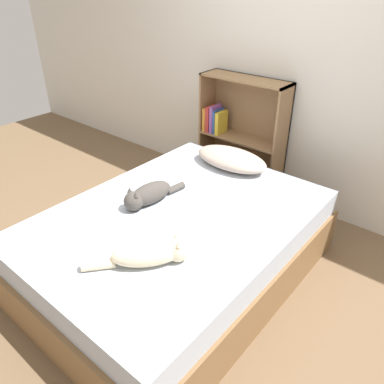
# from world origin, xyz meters

# --- Properties ---
(ground_plane) EXTENTS (8.00, 8.00, 0.00)m
(ground_plane) POSITION_xyz_m (0.00, 0.00, 0.00)
(ground_plane) COLOR brown
(wall_back) EXTENTS (8.00, 0.06, 2.50)m
(wall_back) POSITION_xyz_m (0.00, 1.47, 1.25)
(wall_back) COLOR silver
(wall_back) RESTS_ON ground_plane
(bed) EXTENTS (1.48, 2.03, 0.53)m
(bed) POSITION_xyz_m (0.00, 0.00, 0.26)
(bed) COLOR brown
(bed) RESTS_ON ground_plane
(pillow) EXTENTS (0.64, 0.34, 0.14)m
(pillow) POSITION_xyz_m (-0.13, 0.81, 0.60)
(pillow) COLOR #B29E8E
(pillow) RESTS_ON bed
(cat_light) EXTENTS (0.44, 0.50, 0.16)m
(cat_light) POSITION_xyz_m (0.21, -0.45, 0.59)
(cat_light) COLOR beige
(cat_light) RESTS_ON bed
(cat_dark) EXTENTS (0.19, 0.51, 0.16)m
(cat_dark) POSITION_xyz_m (-0.24, -0.04, 0.60)
(cat_dark) COLOR #47423D
(cat_dark) RESTS_ON bed
(bookshelf) EXTENTS (0.83, 0.26, 1.13)m
(bookshelf) POSITION_xyz_m (-0.39, 1.35, 0.58)
(bookshelf) COLOR #8E6B47
(bookshelf) RESTS_ON ground_plane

